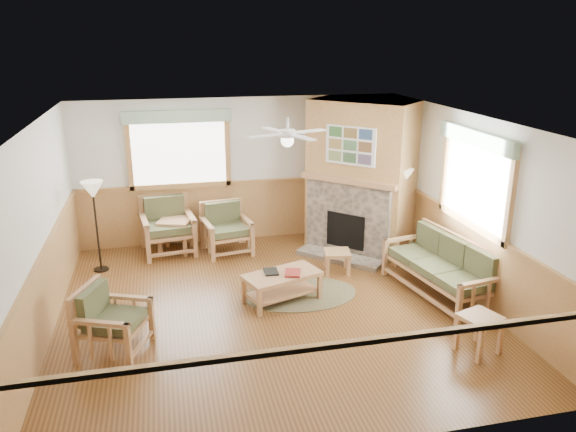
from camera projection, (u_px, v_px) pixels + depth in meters
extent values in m
cube|color=brown|center=(272.00, 308.00, 8.14)|extent=(6.00, 6.00, 0.01)
cube|color=white|center=(270.00, 121.00, 7.30)|extent=(6.00, 6.00, 0.01)
cube|color=silver|center=(240.00, 170.00, 10.50)|extent=(6.00, 0.02, 2.70)
cube|color=silver|center=(337.00, 325.00, 4.94)|extent=(6.00, 0.02, 2.70)
cube|color=silver|center=(38.00, 236.00, 7.08)|extent=(0.02, 6.00, 2.70)
cube|color=silver|center=(468.00, 205.00, 8.35)|extent=(0.02, 6.00, 2.70)
cylinder|color=brown|center=(301.00, 294.00, 8.55)|extent=(1.93, 1.93, 0.01)
cube|color=maroon|center=(293.00, 272.00, 8.19)|extent=(0.30, 0.35, 0.03)
cube|color=black|center=(271.00, 271.00, 8.24)|extent=(0.21, 0.28, 0.03)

